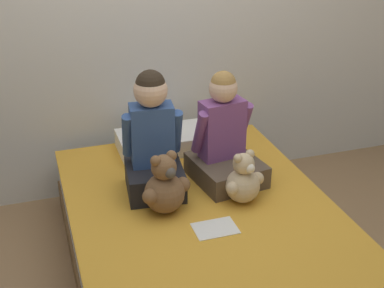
% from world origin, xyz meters
% --- Properties ---
extents(ground_plane, '(14.00, 14.00, 0.00)m').
position_xyz_m(ground_plane, '(0.00, 0.00, 0.00)').
color(ground_plane, '#93704C').
extents(wall_behind_bed, '(8.00, 0.06, 2.50)m').
position_xyz_m(wall_behind_bed, '(0.00, 1.12, 1.25)').
color(wall_behind_bed, silver).
rests_on(wall_behind_bed, ground_plane).
extents(bed, '(1.36, 1.97, 0.40)m').
position_xyz_m(bed, '(0.00, 0.00, 0.20)').
color(bed, brown).
rests_on(bed, ground_plane).
extents(child_on_left, '(0.34, 0.35, 0.67)m').
position_xyz_m(child_on_left, '(-0.19, 0.34, 0.68)').
color(child_on_left, black).
rests_on(child_on_left, bed).
extents(child_on_right, '(0.40, 0.44, 0.62)m').
position_xyz_m(child_on_right, '(0.21, 0.34, 0.62)').
color(child_on_right, brown).
rests_on(child_on_right, bed).
extents(teddy_bear_held_by_left_child, '(0.27, 0.21, 0.33)m').
position_xyz_m(teddy_bear_held_by_left_child, '(-0.19, 0.11, 0.53)').
color(teddy_bear_held_by_left_child, brown).
rests_on(teddy_bear_held_by_left_child, bed).
extents(teddy_bear_held_by_right_child, '(0.23, 0.18, 0.29)m').
position_xyz_m(teddy_bear_held_by_right_child, '(0.22, 0.08, 0.52)').
color(teddy_bear_held_by_right_child, '#D1B78E').
rests_on(teddy_bear_held_by_right_child, bed).
extents(pillow_at_headboard, '(0.59, 0.32, 0.11)m').
position_xyz_m(pillow_at_headboard, '(0.00, 0.80, 0.45)').
color(pillow_at_headboard, white).
rests_on(pillow_at_headboard, bed).
extents(sign_card, '(0.21, 0.15, 0.00)m').
position_xyz_m(sign_card, '(-0.01, -0.12, 0.40)').
color(sign_card, white).
rests_on(sign_card, bed).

